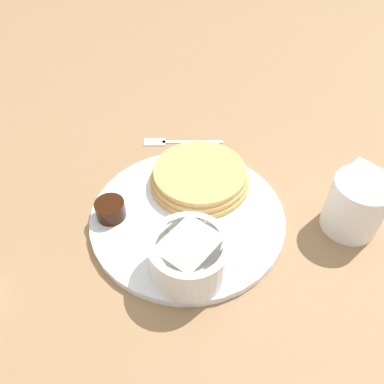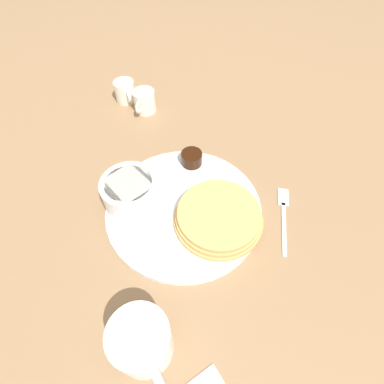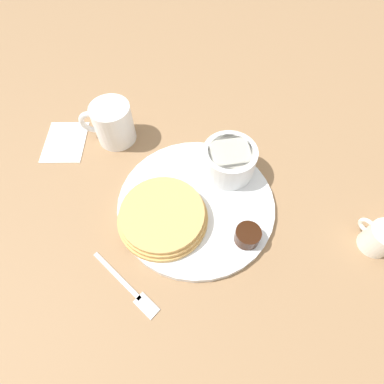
# 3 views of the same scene
# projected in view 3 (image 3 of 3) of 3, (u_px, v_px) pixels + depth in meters

# --- Properties ---
(ground_plane) EXTENTS (4.00, 4.00, 0.00)m
(ground_plane) POSITION_uv_depth(u_px,v_px,m) (196.00, 205.00, 0.54)
(ground_plane) COLOR #93704C
(plate) EXTENTS (0.28, 0.28, 0.01)m
(plate) POSITION_uv_depth(u_px,v_px,m) (196.00, 204.00, 0.53)
(plate) COLOR white
(plate) RESTS_ON ground_plane
(pancake_stack) EXTENTS (0.15, 0.15, 0.03)m
(pancake_stack) POSITION_uv_depth(u_px,v_px,m) (163.00, 216.00, 0.50)
(pancake_stack) COLOR tan
(pancake_stack) RESTS_ON plate
(bowl) EXTENTS (0.10, 0.10, 0.05)m
(bowl) POSITION_uv_depth(u_px,v_px,m) (229.00, 160.00, 0.54)
(bowl) COLOR white
(bowl) RESTS_ON plate
(syrup_cup) EXTENTS (0.04, 0.04, 0.03)m
(syrup_cup) POSITION_uv_depth(u_px,v_px,m) (248.00, 236.00, 0.48)
(syrup_cup) COLOR black
(syrup_cup) RESTS_ON plate
(butter_ramekin) EXTENTS (0.05, 0.05, 0.05)m
(butter_ramekin) POSITION_uv_depth(u_px,v_px,m) (239.00, 165.00, 0.55)
(butter_ramekin) COLOR white
(butter_ramekin) RESTS_ON plate
(coffee_mug) EXTENTS (0.08, 0.11, 0.08)m
(coffee_mug) POSITION_uv_depth(u_px,v_px,m) (112.00, 123.00, 0.59)
(coffee_mug) COLOR white
(coffee_mug) RESTS_ON ground_plane
(creamer_pitcher_near) EXTENTS (0.05, 0.06, 0.05)m
(creamer_pitcher_near) POSITION_uv_depth(u_px,v_px,m) (380.00, 238.00, 0.48)
(creamer_pitcher_near) COLOR white
(creamer_pitcher_near) RESTS_ON ground_plane
(fork) EXTENTS (0.08, 0.13, 0.00)m
(fork) POSITION_uv_depth(u_px,v_px,m) (131.00, 290.00, 0.46)
(fork) COLOR silver
(fork) RESTS_ON ground_plane
(napkin) EXTENTS (0.12, 0.10, 0.00)m
(napkin) POSITION_uv_depth(u_px,v_px,m) (65.00, 141.00, 0.62)
(napkin) COLOR white
(napkin) RESTS_ON ground_plane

